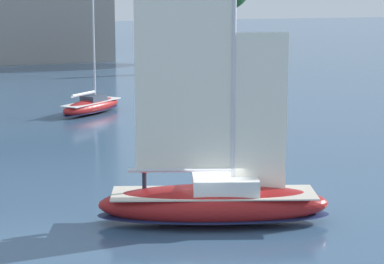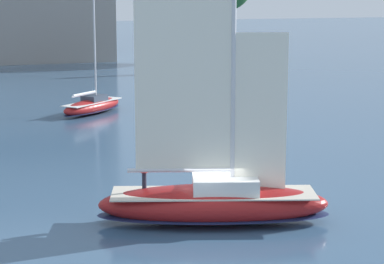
% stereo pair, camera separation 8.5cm
% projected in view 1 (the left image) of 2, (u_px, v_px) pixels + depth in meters
% --- Properties ---
extents(ground_plane, '(400.00, 400.00, 0.00)m').
position_uv_depth(ground_plane, '(214.00, 223.00, 33.25)').
color(ground_plane, '#385675').
extents(sailboat_main, '(10.71, 5.79, 14.18)m').
position_uv_depth(sailboat_main, '(214.00, 199.00, 33.04)').
color(sailboat_main, maroon).
rests_on(sailboat_main, ground).
extents(sailboat_moored_near_marina, '(6.66, 6.32, 9.88)m').
position_uv_depth(sailboat_moored_near_marina, '(91.00, 105.00, 61.96)').
color(sailboat_moored_near_marina, maroon).
rests_on(sailboat_moored_near_marina, ground).
extents(sailboat_moored_mid_channel, '(5.89, 3.22, 7.82)m').
position_uv_depth(sailboat_moored_mid_channel, '(178.00, 67.00, 91.36)').
color(sailboat_moored_mid_channel, '#232328').
rests_on(sailboat_moored_mid_channel, ground).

